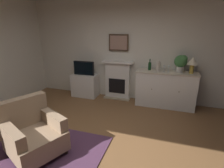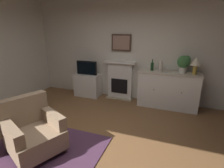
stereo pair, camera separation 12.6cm
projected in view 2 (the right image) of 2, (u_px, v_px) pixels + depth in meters
ground_plane at (91, 151)px, 3.05m from camera, size 5.78×5.05×0.10m
wall_rear at (130, 47)px, 4.80m from camera, size 5.78×0.06×2.95m
area_rug at (42, 152)px, 2.93m from camera, size 1.92×1.56×0.02m
fireplace_unit at (120, 80)px, 5.05m from camera, size 0.87×0.30×1.10m
framed_picture at (121, 43)px, 4.77m from camera, size 0.55×0.04×0.45m
sideboard_cabinet at (168, 90)px, 4.48m from camera, size 1.50×0.49×0.94m
table_lamp at (196, 63)px, 4.07m from camera, size 0.26×0.26×0.40m
wine_bottle at (152, 66)px, 4.49m from camera, size 0.08×0.08×0.29m
wine_glass_left at (167, 68)px, 4.27m from camera, size 0.07×0.07×0.16m
wine_glass_center at (172, 68)px, 4.26m from camera, size 0.07×0.07×0.16m
vase_decorative at (161, 66)px, 4.32m from camera, size 0.11×0.11×0.28m
tv_cabinet at (88, 85)px, 5.29m from camera, size 0.75×0.42×0.67m
tv_set at (87, 68)px, 5.11m from camera, size 0.62×0.07×0.40m
potted_plant_small at (184, 63)px, 4.20m from camera, size 0.30×0.30×0.43m
armchair at (33, 131)px, 2.86m from camera, size 1.05×1.03×0.92m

